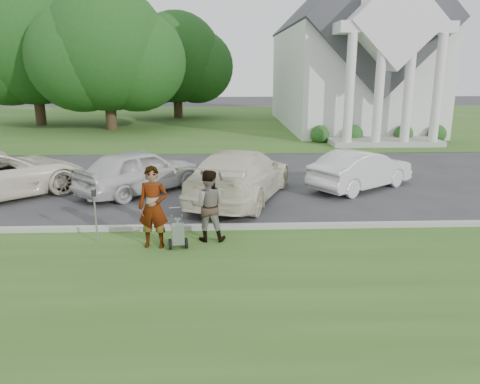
{
  "coord_description": "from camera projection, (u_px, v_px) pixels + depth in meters",
  "views": [
    {
      "loc": [
        -0.32,
        -11.45,
        4.26
      ],
      "look_at": [
        0.16,
        0.0,
        1.2
      ],
      "focal_mm": 35.0,
      "sensor_mm": 36.0,
      "label": 1
    }
  ],
  "objects": [
    {
      "name": "car_c",
      "position": [
        240.0,
        175.0,
        15.37
      ],
      "size": [
        4.2,
        6.24,
        1.68
      ],
      "primitive_type": "imported",
      "rotation": [
        0.0,
        0.0,
        2.79
      ],
      "color": "silver",
      "rests_on": "ground"
    },
    {
      "name": "car_d",
      "position": [
        361.0,
        170.0,
        16.83
      ],
      "size": [
        4.32,
        3.69,
        1.4
      ],
      "primitive_type": "imported",
      "rotation": [
        0.0,
        0.0,
        2.19
      ],
      "color": "silver",
      "rests_on": "ground"
    },
    {
      "name": "person_right",
      "position": [
        208.0,
        206.0,
        11.68
      ],
      "size": [
        0.91,
        0.72,
        1.82
      ],
      "primitive_type": "imported",
      "rotation": [
        0.0,
        0.0,
        3.1
      ],
      "color": "#999999",
      "rests_on": "ground"
    },
    {
      "name": "tree_back",
      "position": [
        176.0,
        62.0,
        39.73
      ],
      "size": [
        9.61,
        7.6,
        8.89
      ],
      "color": "#332316",
      "rests_on": "ground"
    },
    {
      "name": "church_lawn",
      "position": [
        224.0,
        121.0,
        38.23
      ],
      "size": [
        80.0,
        30.0,
        0.01
      ],
      "primitive_type": "cube",
      "color": "#34561D",
      "rests_on": "ground"
    },
    {
      "name": "curb",
      "position": [
        233.0,
        227.0,
        12.68
      ],
      "size": [
        80.0,
        0.18,
        0.15
      ],
      "primitive_type": "cube",
      "color": "#9E9E93",
      "rests_on": "ground"
    },
    {
      "name": "tree_left",
      "position": [
        107.0,
        54.0,
        31.75
      ],
      "size": [
        10.63,
        8.4,
        9.71
      ],
      "color": "#332316",
      "rests_on": "ground"
    },
    {
      "name": "parking_meter_near",
      "position": [
        95.0,
        209.0,
        11.57
      ],
      "size": [
        0.1,
        0.09,
        1.39
      ],
      "color": "#979BA0",
      "rests_on": "ground"
    },
    {
      "name": "tree_far",
      "position": [
        33.0,
        47.0,
        34.25
      ],
      "size": [
        11.64,
        9.2,
        10.73
      ],
      "color": "#332316",
      "rests_on": "ground"
    },
    {
      "name": "grass_strip",
      "position": [
        238.0,
        289.0,
        9.27
      ],
      "size": [
        80.0,
        7.0,
        0.01
      ],
      "primitive_type": "cube",
      "color": "#34561D",
      "rests_on": "ground"
    },
    {
      "name": "car_b",
      "position": [
        140.0,
        171.0,
        16.3
      ],
      "size": [
        4.54,
        4.54,
        1.56
      ],
      "primitive_type": "imported",
      "rotation": [
        0.0,
        0.0,
        2.36
      ],
      "color": "silver",
      "rests_on": "ground"
    },
    {
      "name": "church",
      "position": [
        350.0,
        43.0,
        33.3
      ],
      "size": [
        9.19,
        19.0,
        24.1
      ],
      "color": "white",
      "rests_on": "ground"
    },
    {
      "name": "ground",
      "position": [
        234.0,
        237.0,
        12.16
      ],
      "size": [
        120.0,
        120.0,
        0.0
      ],
      "primitive_type": "plane",
      "color": "#333335",
      "rests_on": "ground"
    },
    {
      "name": "person_left",
      "position": [
        153.0,
        208.0,
        11.22
      ],
      "size": [
        0.77,
        0.55,
        2.0
      ],
      "primitive_type": "imported",
      "rotation": [
        0.0,
        0.0,
        -0.1
      ],
      "color": "#999999",
      "rests_on": "ground"
    },
    {
      "name": "striping_cart",
      "position": [
        178.0,
        235.0,
        11.27
      ],
      "size": [
        0.51,
        0.94,
        0.84
      ],
      "rotation": [
        0.0,
        0.0,
        0.17
      ],
      "color": "black",
      "rests_on": "ground"
    }
  ]
}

